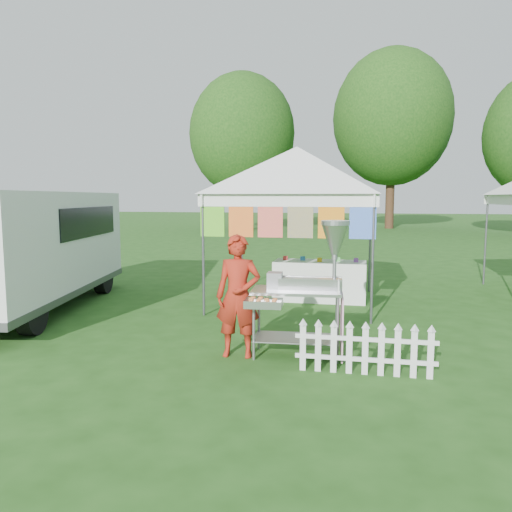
# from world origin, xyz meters

# --- Properties ---
(ground) EXTENTS (120.00, 120.00, 0.00)m
(ground) POSITION_xyz_m (0.00, 0.00, 0.00)
(ground) COLOR #214C15
(ground) RESTS_ON ground
(canopy_main) EXTENTS (4.24, 4.24, 3.45)m
(canopy_main) POSITION_xyz_m (0.00, 3.49, 2.99)
(canopy_main) COLOR #59595E
(canopy_main) RESTS_ON ground
(tree_left) EXTENTS (6.40, 6.40, 9.53)m
(tree_left) POSITION_xyz_m (-6.00, 24.00, 5.83)
(tree_left) COLOR #351D13
(tree_left) RESTS_ON ground
(tree_mid) EXTENTS (7.60, 7.60, 11.52)m
(tree_mid) POSITION_xyz_m (3.00, 28.00, 7.14)
(tree_mid) COLOR #351D13
(tree_mid) RESTS_ON ground
(donut_cart) EXTENTS (1.25, 0.94, 1.75)m
(donut_cart) POSITION_xyz_m (0.63, 0.19, 1.03)
(donut_cart) COLOR gray
(donut_cart) RESTS_ON ground
(vendor) EXTENTS (0.61, 0.43, 1.58)m
(vendor) POSITION_xyz_m (-0.29, 0.03, 0.79)
(vendor) COLOR #9D2213
(vendor) RESTS_ON ground
(cargo_van) EXTENTS (2.97, 5.43, 2.14)m
(cargo_van) POSITION_xyz_m (-4.75, 1.93, 1.15)
(cargo_van) COLOR silver
(cargo_van) RESTS_ON ground
(picket_fence) EXTENTS (1.62, 0.04, 0.56)m
(picket_fence) POSITION_xyz_m (1.31, -0.33, 0.29)
(picket_fence) COLOR silver
(picket_fence) RESTS_ON ground
(display_table) EXTENTS (1.80, 0.70, 0.79)m
(display_table) POSITION_xyz_m (0.44, 3.77, 0.39)
(display_table) COLOR white
(display_table) RESTS_ON ground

